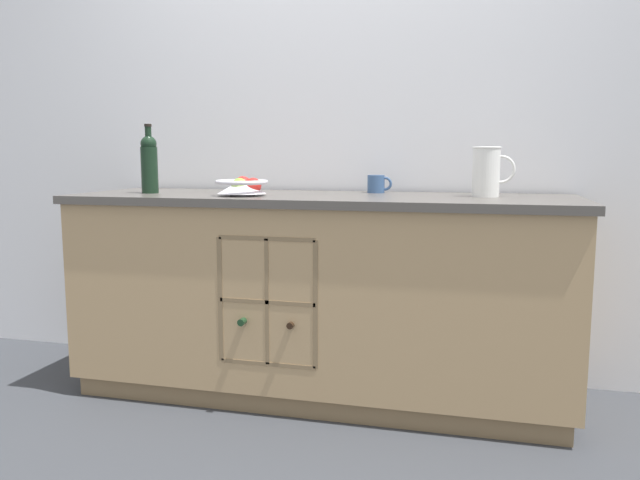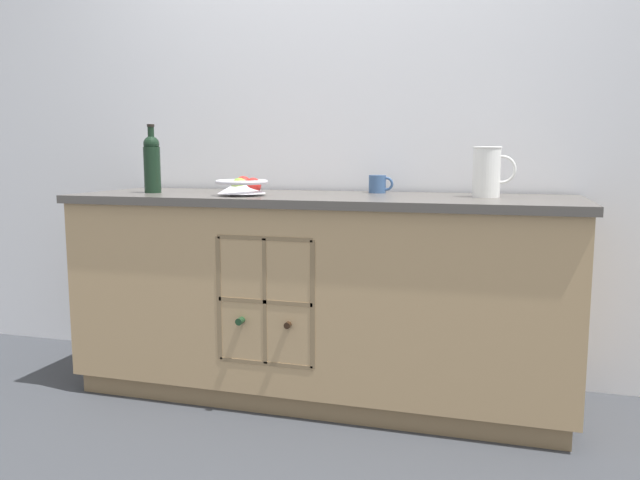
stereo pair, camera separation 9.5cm
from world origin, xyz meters
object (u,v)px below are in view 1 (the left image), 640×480
Objects in this scene: white_pitcher at (487,171)px; ceramic_mug at (377,184)px; standing_wine_bottle at (149,162)px; fruit_bowl at (243,186)px.

ceramic_mug is at bearing 162.76° from white_pitcher.
white_pitcher is 0.51m from ceramic_mug.
fruit_bowl is at bearing -7.34° from standing_wine_bottle.
white_pitcher is 0.67× the size of standing_wine_bottle.
fruit_bowl is 0.49m from standing_wine_bottle.
standing_wine_bottle is (-0.47, 0.06, 0.10)m from fruit_bowl.
white_pitcher is at bearing 10.67° from fruit_bowl.
fruit_bowl is at bearing -146.97° from ceramic_mug.
ceramic_mug is at bearing 15.67° from standing_wine_bottle.
white_pitcher is 1.83× the size of ceramic_mug.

